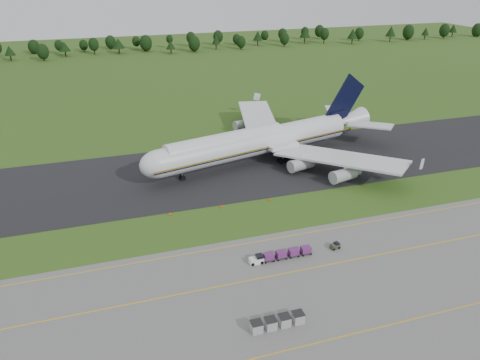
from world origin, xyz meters
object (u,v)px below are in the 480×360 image
object	(u,v)px
aircraft	(261,141)
utility_cart	(335,246)
uld_row	(278,322)
edge_markers	(221,207)
baggage_train	(280,255)

from	to	relation	value
aircraft	utility_cart	size ratio (longest dim) A/B	38.28
uld_row	edge_markers	distance (m)	41.65
aircraft	edge_markers	xyz separation A→B (m)	(-18.94, -24.67, -6.01)
aircraft	utility_cart	bearing A→B (deg)	-91.55
baggage_train	utility_cart	size ratio (longest dim) A/B	6.35
aircraft	edge_markers	world-z (taller)	aircraft
baggage_train	utility_cart	bearing A→B (deg)	-0.35
edge_markers	uld_row	bearing A→B (deg)	-92.90
utility_cart	edge_markers	size ratio (longest dim) A/B	0.08
aircraft	uld_row	bearing A→B (deg)	-107.62
uld_row	edge_markers	world-z (taller)	uld_row
aircraft	utility_cart	world-z (taller)	aircraft
edge_markers	utility_cart	bearing A→B (deg)	-53.79
baggage_train	edge_markers	distance (m)	24.60
aircraft	uld_row	size ratio (longest dim) A/B	8.66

